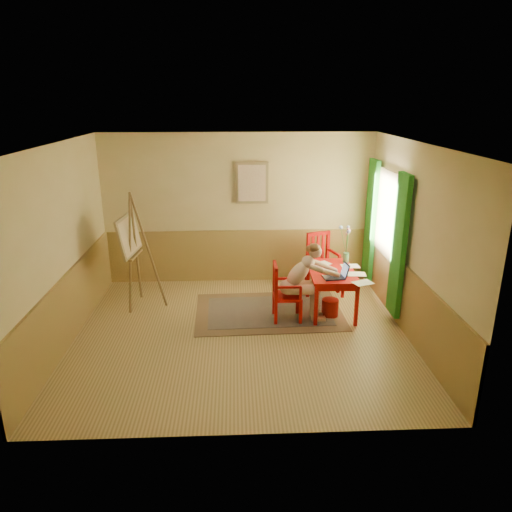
{
  "coord_description": "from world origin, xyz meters",
  "views": [
    {
      "loc": [
        -0.07,
        -6.4,
        3.39
      ],
      "look_at": [
        0.25,
        0.55,
        1.05
      ],
      "focal_mm": 33.29,
      "sensor_mm": 36.0,
      "label": 1
    }
  ],
  "objects_px": {
    "table": "(331,275)",
    "laptop": "(337,275)",
    "chair_left": "(284,292)",
    "chair_back": "(322,262)",
    "easel": "(131,240)",
    "figure": "(303,279)"
  },
  "relations": [
    {
      "from": "chair_left",
      "to": "laptop",
      "type": "bearing_deg",
      "value": -3.19
    },
    {
      "from": "chair_back",
      "to": "figure",
      "type": "xyz_separation_m",
      "value": [
        -0.52,
        -1.26,
        0.17
      ]
    },
    {
      "from": "laptop",
      "to": "easel",
      "type": "distance_m",
      "value": 3.38
    },
    {
      "from": "chair_left",
      "to": "table",
      "type": "bearing_deg",
      "value": 20.43
    },
    {
      "from": "table",
      "to": "chair_left",
      "type": "height_order",
      "value": "chair_left"
    },
    {
      "from": "chair_back",
      "to": "table",
      "type": "bearing_deg",
      "value": -90.91
    },
    {
      "from": "chair_back",
      "to": "laptop",
      "type": "xyz_separation_m",
      "value": [
        0.0,
        -1.3,
        0.24
      ]
    },
    {
      "from": "table",
      "to": "figure",
      "type": "height_order",
      "value": "figure"
    },
    {
      "from": "table",
      "to": "chair_back",
      "type": "height_order",
      "value": "chair_back"
    },
    {
      "from": "chair_back",
      "to": "figure",
      "type": "height_order",
      "value": "figure"
    },
    {
      "from": "chair_back",
      "to": "figure",
      "type": "relative_size",
      "value": 0.83
    },
    {
      "from": "figure",
      "to": "easel",
      "type": "height_order",
      "value": "easel"
    },
    {
      "from": "table",
      "to": "laptop",
      "type": "distance_m",
      "value": 0.37
    },
    {
      "from": "table",
      "to": "laptop",
      "type": "xyz_separation_m",
      "value": [
        0.02,
        -0.34,
        0.14
      ]
    },
    {
      "from": "chair_back",
      "to": "easel",
      "type": "height_order",
      "value": "easel"
    },
    {
      "from": "easel",
      "to": "table",
      "type": "bearing_deg",
      "value": -6.83
    },
    {
      "from": "chair_left",
      "to": "easel",
      "type": "height_order",
      "value": "easel"
    },
    {
      "from": "figure",
      "to": "laptop",
      "type": "relative_size",
      "value": 3.11
    },
    {
      "from": "table",
      "to": "chair_back",
      "type": "xyz_separation_m",
      "value": [
        0.02,
        0.96,
        -0.1
      ]
    },
    {
      "from": "chair_left",
      "to": "chair_back",
      "type": "relative_size",
      "value": 0.89
    },
    {
      "from": "table",
      "to": "chair_back",
      "type": "distance_m",
      "value": 0.96
    },
    {
      "from": "figure",
      "to": "easel",
      "type": "xyz_separation_m",
      "value": [
        -2.76,
        0.69,
        0.46
      ]
    }
  ]
}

